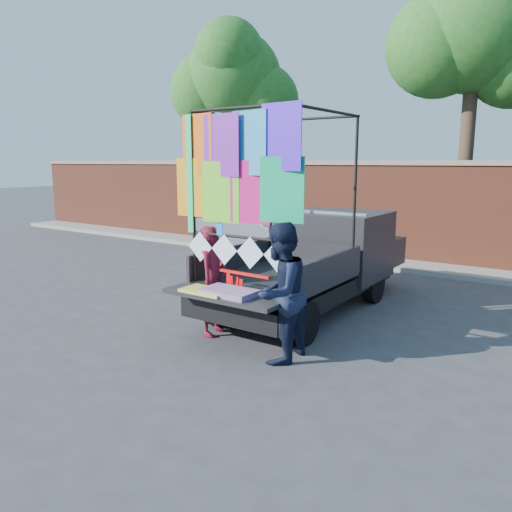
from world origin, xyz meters
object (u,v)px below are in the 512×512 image
Objects in this scene: man at (280,293)px; sedan at (257,231)px; woman at (214,281)px; pickup_truck at (322,259)px.

sedan is at bearing -145.91° from man.
pickup_truck is at bearing -23.99° from woman.
man reaches higher than sedan.
woman is 1.39m from man.
pickup_truck is 2.50m from woman.
sedan is (-3.86, 3.49, -0.19)m from pickup_truck.
sedan is 2.36× the size of woman.
pickup_truck is 3.18× the size of woman.
pickup_truck is 2.85m from man.
pickup_truck is at bearing -126.14° from sedan.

